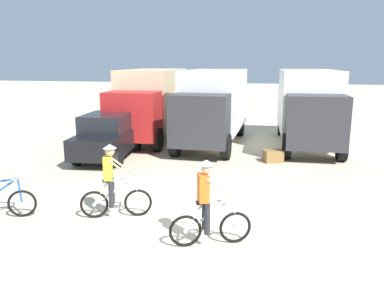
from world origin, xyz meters
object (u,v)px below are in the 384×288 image
Objects in this scene: cyclist_near_camera at (208,206)px; box_truck_avon_van at (308,104)px; cyclist_cowboy_hat at (113,184)px; supply_crate at (273,156)px; box_truck_tan_camper at (151,100)px; sedan_parked at (108,136)px; box_truck_white_box at (213,103)px.

box_truck_avon_van is at bearing 75.41° from cyclist_near_camera.
cyclist_near_camera is at bearing -21.27° from cyclist_cowboy_hat.
cyclist_near_camera reaches higher than supply_crate.
box_truck_avon_van is 10.93m from cyclist_cowboy_hat.
sedan_parked is at bearing -95.69° from box_truck_tan_camper.
box_truck_tan_camper reaches higher than sedan_parked.
cyclist_cowboy_hat is at bearing -64.89° from sedan_parked.
cyclist_near_camera is (4.63, -10.59, -1.03)m from box_truck_tan_camper.
box_truck_white_box reaches higher than sedan_parked.
box_truck_white_box reaches higher than cyclist_cowboy_hat.
sedan_parked is at bearing -135.86° from box_truck_white_box.
box_truck_white_box is 3.74× the size of cyclist_near_camera.
box_truck_avon_van is 10.92m from cyclist_near_camera.
box_truck_white_box is 5.09m from sedan_parked.
sedan_parked is 6.05m from cyclist_cowboy_hat.
box_truck_white_box is 9.07m from cyclist_cowboy_hat.
box_truck_tan_camper is 1.01× the size of box_truck_white_box.
cyclist_cowboy_hat is 7.27m from supply_crate.
cyclist_near_camera is (1.47, -9.92, -1.03)m from box_truck_white_box.
supply_crate is at bearing -113.32° from box_truck_avon_van.
supply_crate is (5.92, -3.44, -1.65)m from box_truck_tan_camper.
box_truck_white_box is at bearing 44.14° from sedan_parked.
box_truck_white_box is (3.17, -0.67, 0.00)m from box_truck_tan_camper.
box_truck_tan_camper is 9.92m from cyclist_cowboy_hat.
cyclist_cowboy_hat is 2.70× the size of supply_crate.
cyclist_near_camera is 7.29m from supply_crate.
box_truck_avon_van is 1.57× the size of sedan_parked.
box_truck_white_box is 4.24m from box_truck_avon_van.
supply_crate is (1.29, 7.15, -0.62)m from cyclist_near_camera.
box_truck_white_box is 3.74× the size of cyclist_cowboy_hat.
cyclist_near_camera is at bearing -100.20° from supply_crate.
box_truck_tan_camper is 11.61m from cyclist_near_camera.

